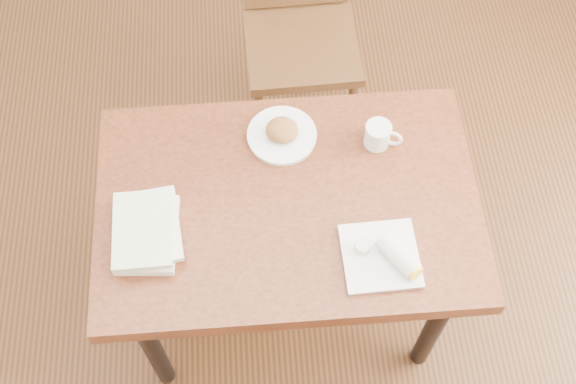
{
  "coord_description": "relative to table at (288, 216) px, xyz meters",
  "views": [
    {
      "loc": [
        -0.08,
        -1.0,
        2.57
      ],
      "look_at": [
        0.0,
        0.0,
        0.8
      ],
      "focal_mm": 45.0,
      "sensor_mm": 36.0,
      "label": 1
    }
  ],
  "objects": [
    {
      "name": "plate_scone",
      "position": [
        -0.0,
        0.22,
        0.11
      ],
      "size": [
        0.21,
        0.21,
        0.07
      ],
      "color": "white",
      "rests_on": "table"
    },
    {
      "name": "plate_burrito",
      "position": [
        0.25,
        -0.2,
        0.12
      ],
      "size": [
        0.21,
        0.21,
        0.07
      ],
      "color": "white",
      "rests_on": "table"
    },
    {
      "name": "table",
      "position": [
        0.0,
        0.0,
        0.0
      ],
      "size": [
        1.11,
        0.73,
        0.75
      ],
      "color": "brown",
      "rests_on": "ground"
    },
    {
      "name": "book_stack",
      "position": [
        -0.4,
        -0.08,
        0.13
      ],
      "size": [
        0.2,
        0.26,
        0.06
      ],
      "color": "white",
      "rests_on": "table"
    },
    {
      "name": "coffee_mug",
      "position": [
        0.28,
        0.18,
        0.13
      ],
      "size": [
        0.11,
        0.08,
        0.08
      ],
      "color": "white",
      "rests_on": "table"
    },
    {
      "name": "chair_far",
      "position": [
        0.11,
        0.9,
        -0.11
      ],
      "size": [
        0.43,
        0.43,
        0.95
      ],
      "color": "#492D14",
      "rests_on": "ground"
    },
    {
      "name": "ground",
      "position": [
        0.0,
        0.0,
        -0.66
      ],
      "size": [
        4.0,
        5.0,
        0.01
      ],
      "primitive_type": "cube",
      "color": "#472814",
      "rests_on": "ground"
    }
  ]
}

